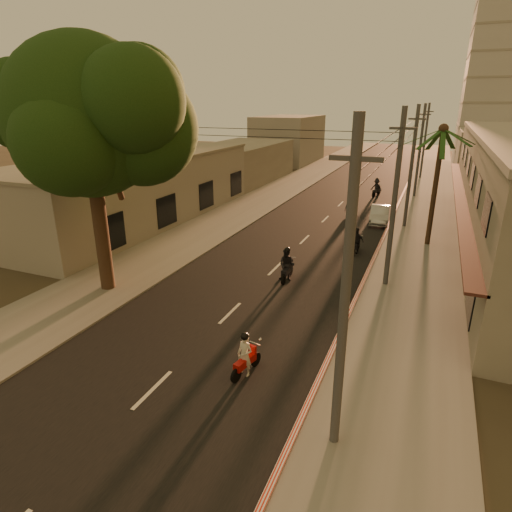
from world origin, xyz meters
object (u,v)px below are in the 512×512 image
object	(u,v)px
scooter_far_b	(376,188)
parked_car	(380,214)
scooter_far_a	(350,208)
broadleaf_tree	(96,118)
scooter_red	(245,356)
scooter_mid_a	(287,265)
scooter_mid_b	(356,241)
palm_tree	(443,136)

from	to	relation	value
scooter_far_b	parked_car	xyz separation A→B (m)	(1.66, -10.17, -0.20)
scooter_far_a	broadleaf_tree	bearing A→B (deg)	-117.66
scooter_far_b	scooter_red	bearing A→B (deg)	-74.79
scooter_red	scooter_mid_a	world-z (taller)	scooter_mid_a
scooter_mid_a	scooter_mid_b	xyz separation A→B (m)	(2.64, 5.92, -0.09)
scooter_mid_a	scooter_far_a	distance (m)	14.77
scooter_red	scooter_mid_b	distance (m)	14.63
broadleaf_tree	scooter_mid_a	size ratio (longest dim) A/B	6.23
scooter_mid_b	scooter_red	bearing A→B (deg)	-90.66
palm_tree	scooter_far_b	world-z (taller)	palm_tree
scooter_mid_a	parked_car	xyz separation A→B (m)	(3.07, 13.98, -0.19)
broadleaf_tree	scooter_red	xyz separation A→B (m)	(9.15, -4.13, -7.72)
scooter_far_a	parked_car	distance (m)	2.65
scooter_red	parked_car	distance (m)	22.70
palm_tree	scooter_mid_b	world-z (taller)	palm_tree
scooter_red	scooter_far_b	xyz separation A→B (m)	(0.03, 32.81, 0.12)
palm_tree	scooter_red	distance (m)	19.85
broadleaf_tree	palm_tree	size ratio (longest dim) A/B	1.48
palm_tree	scooter_far_a	world-z (taller)	palm_tree
scooter_mid_b	scooter_far_a	size ratio (longest dim) A/B	0.98
scooter_mid_b	scooter_far_a	distance (m)	9.08
parked_car	scooter_mid_b	bearing A→B (deg)	-98.27
scooter_mid_a	scooter_far_a	xyz separation A→B (m)	(0.54, 14.76, -0.07)
scooter_red	parked_car	xyz separation A→B (m)	(1.69, 22.64, -0.08)
scooter_red	palm_tree	bearing A→B (deg)	85.15
palm_tree	parked_car	distance (m)	8.82
palm_tree	scooter_far_a	bearing A→B (deg)	139.25
palm_tree	scooter_red	world-z (taller)	palm_tree
scooter_red	scooter_far_b	bearing A→B (deg)	101.99
scooter_far_a	scooter_far_b	distance (m)	9.43
scooter_mid_b	scooter_far_b	bearing A→B (deg)	98.15
broadleaf_tree	scooter_far_a	size ratio (longest dim) A/B	6.78
scooter_mid_a	scooter_far_a	size ratio (longest dim) A/B	1.09
scooter_mid_a	parked_car	size ratio (longest dim) A/B	0.46
broadleaf_tree	palm_tree	world-z (taller)	broadleaf_tree
palm_tree	scooter_far_b	bearing A→B (deg)	110.12
broadleaf_tree	scooter_far_b	world-z (taller)	broadleaf_tree
broadleaf_tree	parked_car	xyz separation A→B (m)	(10.84, 18.51, -7.80)
scooter_red	scooter_far_a	size ratio (longest dim) A/B	0.96
broadleaf_tree	palm_tree	xyz separation A→B (m)	(14.61, 13.86, -1.33)
scooter_far_b	palm_tree	bearing A→B (deg)	-54.62
scooter_mid_b	scooter_mid_a	bearing A→B (deg)	-109.78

